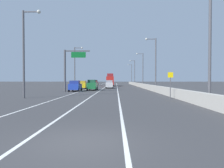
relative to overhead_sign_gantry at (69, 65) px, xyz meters
The scene contains 20 objects.
ground_plane 36.09m from the overhead_sign_gantry, 78.30° to the left, with size 320.00×320.00×0.00m, color #38383A.
lane_stripe_left 26.52m from the overhead_sign_gantry, 86.14° to the left, with size 0.16×130.00×0.00m, color silver.
lane_stripe_center 26.98m from the overhead_sign_gantry, 78.58° to the left, with size 0.16×130.00×0.00m, color silver.
lane_stripe_right 27.87m from the overhead_sign_gantry, 71.41° to the left, with size 0.16×130.00×0.00m, color silver.
jersey_barrier_right 19.50m from the overhead_sign_gantry, 35.40° to the left, with size 0.60×120.00×1.10m, color #B2ADA3.
overhead_sign_gantry is the anchor object (origin of this frame).
speed_advisory_sign 19.73m from the overhead_sign_gantry, 41.43° to the right, with size 0.60×0.11×3.00m.
lamp_post_right_near 24.79m from the overhead_sign_gantry, 49.73° to the right, with size 2.14×0.44×10.16m.
lamp_post_right_second 16.09m from the overhead_sign_gantry, 10.25° to the left, with size 2.14×0.44×10.16m.
lamp_post_right_third 29.52m from the overhead_sign_gantry, 56.54° to the left, with size 2.14×0.44×10.16m.
lamp_post_right_fourth 48.99m from the overhead_sign_gantry, 71.18° to the left, with size 2.14×0.44×10.16m.
lamp_post_right_fifth 70.02m from the overhead_sign_gantry, 76.60° to the left, with size 2.14×0.44×10.16m.
lamp_post_left_near 13.09m from the overhead_sign_gantry, 98.61° to the right, with size 2.14×0.44×10.16m.
lamp_post_left_mid 13.33m from the overhead_sign_gantry, 96.22° to the left, with size 2.14×0.44×10.16m.
car_green_0 7.08m from the overhead_sign_gantry, 53.23° to the left, with size 1.93×4.17×2.15m.
car_blue_1 4.07m from the overhead_sign_gantry, 59.31° to the left, with size 1.98×4.30×2.00m.
car_red_2 39.20m from the overhead_sign_gantry, 89.03° to the left, with size 1.93×4.71×2.06m.
car_silver_3 16.64m from the overhead_sign_gantry, 65.36° to the left, with size 1.91×4.65×2.04m.
car_yellow_4 11.40m from the overhead_sign_gantry, 86.81° to the left, with size 2.05×4.17×1.90m.
box_truck 32.54m from the overhead_sign_gantry, 78.50° to the left, with size 2.60×8.55×4.30m.
Camera 1 is at (1.18, -6.86, 2.15)m, focal length 32.19 mm.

